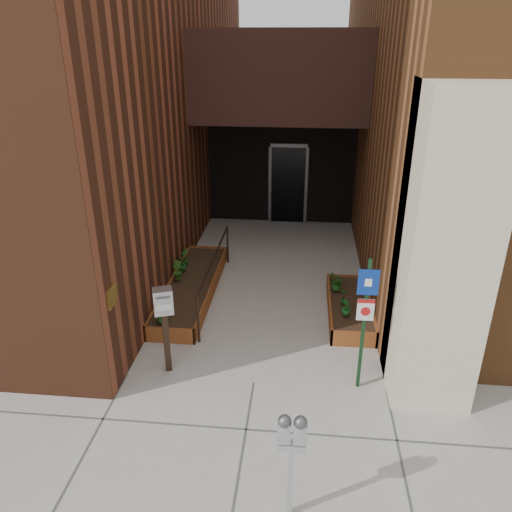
# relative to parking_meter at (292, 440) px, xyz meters

# --- Properties ---
(ground) EXTENTS (80.00, 80.00, 0.00)m
(ground) POSITION_rel_parking_meter_xyz_m (-0.63, 2.22, -1.07)
(ground) COLOR #9E9991
(ground) RESTS_ON ground
(architecture) EXTENTS (20.00, 14.60, 10.00)m
(architecture) POSITION_rel_parking_meter_xyz_m (-0.81, 9.11, 3.91)
(architecture) COLOR brown
(architecture) RESTS_ON ground
(planter_left) EXTENTS (0.90, 3.60, 0.30)m
(planter_left) POSITION_rel_parking_meter_xyz_m (-2.18, 4.92, -0.93)
(planter_left) COLOR brown
(planter_left) RESTS_ON ground
(planter_right) EXTENTS (0.80, 2.20, 0.30)m
(planter_right) POSITION_rel_parking_meter_xyz_m (0.97, 4.42, -0.93)
(planter_right) COLOR brown
(planter_right) RESTS_ON ground
(handrail) EXTENTS (0.04, 3.34, 0.90)m
(handrail) POSITION_rel_parking_meter_xyz_m (-1.68, 4.87, -0.32)
(handrail) COLOR black
(handrail) RESTS_ON ground
(parking_meter) EXTENTS (0.31, 0.14, 1.38)m
(parking_meter) POSITION_rel_parking_meter_xyz_m (0.00, 0.00, 0.00)
(parking_meter) COLOR #B7B7BA
(parking_meter) RESTS_ON ground
(sign_post) EXTENTS (0.29, 0.07, 2.12)m
(sign_post) POSITION_rel_parking_meter_xyz_m (0.95, 2.29, 0.23)
(sign_post) COLOR #123319
(sign_post) RESTS_ON ground
(payment_dropbox) EXTENTS (0.34, 0.30, 1.45)m
(payment_dropbox) POSITION_rel_parking_meter_xyz_m (-2.01, 2.41, -0.02)
(payment_dropbox) COLOR black
(payment_dropbox) RESTS_ON ground
(shrub_left_a) EXTENTS (0.51, 0.51, 0.40)m
(shrub_left_a) POSITION_rel_parking_meter_xyz_m (-2.34, 3.35, -0.56)
(shrub_left_a) COLOR #1A5217
(shrub_left_a) RESTS_ON planter_left
(shrub_left_b) EXTENTS (0.30, 0.30, 0.39)m
(shrub_left_b) POSITION_rel_parking_meter_xyz_m (-2.48, 4.96, -0.57)
(shrub_left_b) COLOR #2B601B
(shrub_left_b) RESTS_ON planter_left
(shrub_left_c) EXTENTS (0.25, 0.25, 0.32)m
(shrub_left_c) POSITION_rel_parking_meter_xyz_m (-2.48, 5.38, -0.61)
(shrub_left_c) COLOR #165018
(shrub_left_c) RESTS_ON planter_left
(shrub_left_d) EXTENTS (0.28, 0.28, 0.37)m
(shrub_left_d) POSITION_rel_parking_meter_xyz_m (-2.48, 5.66, -0.58)
(shrub_left_d) COLOR #185618
(shrub_left_d) RESTS_ON planter_left
(shrub_right_a) EXTENTS (0.21, 0.21, 0.29)m
(shrub_right_a) POSITION_rel_parking_meter_xyz_m (0.85, 3.89, -0.62)
(shrub_right_a) COLOR #1B6021
(shrub_right_a) RESTS_ON planter_right
(shrub_right_b) EXTENTS (0.23, 0.23, 0.34)m
(shrub_right_b) POSITION_rel_parking_meter_xyz_m (0.82, 4.25, -0.60)
(shrub_right_b) COLOR #1A5518
(shrub_right_b) RESTS_ON planter_right
(shrub_right_c) EXTENTS (0.42, 0.42, 0.33)m
(shrub_right_c) POSITION_rel_parking_meter_xyz_m (0.72, 4.81, -0.60)
(shrub_right_c) COLOR #205D1A
(shrub_right_c) RESTS_ON planter_right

